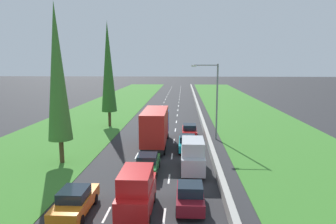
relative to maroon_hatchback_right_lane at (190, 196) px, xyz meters
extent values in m
plane|color=#28282B|center=(-3.30, 43.94, -0.84)|extent=(300.00, 300.00, 0.00)
cube|color=#387528|center=(-15.95, 43.94, -0.82)|extent=(14.00, 140.00, 0.04)
cube|color=#387528|center=(11.05, 43.94, -0.82)|extent=(14.00, 140.00, 0.04)
cube|color=#9E9B93|center=(2.40, 43.94, -0.41)|extent=(0.44, 120.00, 0.85)
cube|color=white|center=(-5.05, -1.06, -0.83)|extent=(0.14, 2.00, 0.01)
cube|color=white|center=(-5.05, 4.94, -0.83)|extent=(0.14, 2.00, 0.01)
cube|color=white|center=(-5.05, 10.94, -0.83)|extent=(0.14, 2.00, 0.01)
cube|color=white|center=(-5.05, 16.94, -0.83)|extent=(0.14, 2.00, 0.01)
cube|color=white|center=(-5.05, 22.94, -0.83)|extent=(0.14, 2.00, 0.01)
cube|color=white|center=(-5.05, 28.94, -0.83)|extent=(0.14, 2.00, 0.01)
cube|color=white|center=(-5.05, 34.94, -0.83)|extent=(0.14, 2.00, 0.01)
cube|color=white|center=(-5.05, 40.94, -0.83)|extent=(0.14, 2.00, 0.01)
cube|color=white|center=(-5.05, 46.94, -0.83)|extent=(0.14, 2.00, 0.01)
cube|color=white|center=(-5.05, 52.94, -0.83)|extent=(0.14, 2.00, 0.01)
cube|color=white|center=(-5.05, 58.94, -0.83)|extent=(0.14, 2.00, 0.01)
cube|color=white|center=(-5.05, 64.94, -0.83)|extent=(0.14, 2.00, 0.01)
cube|color=white|center=(-5.05, 70.94, -0.83)|extent=(0.14, 2.00, 0.01)
cube|color=white|center=(-5.05, 76.94, -0.83)|extent=(0.14, 2.00, 0.01)
cube|color=white|center=(-5.05, 82.94, -0.83)|extent=(0.14, 2.00, 0.01)
cube|color=white|center=(-5.05, 88.94, -0.83)|extent=(0.14, 2.00, 0.01)
cube|color=white|center=(-5.05, 94.94, -0.83)|extent=(0.14, 2.00, 0.01)
cube|color=white|center=(-5.05, 100.94, -0.83)|extent=(0.14, 2.00, 0.01)
cube|color=white|center=(-1.55, -1.06, -0.83)|extent=(0.14, 2.00, 0.01)
cube|color=white|center=(-1.55, 4.94, -0.83)|extent=(0.14, 2.00, 0.01)
cube|color=white|center=(-1.55, 10.94, -0.83)|extent=(0.14, 2.00, 0.01)
cube|color=white|center=(-1.55, 16.94, -0.83)|extent=(0.14, 2.00, 0.01)
cube|color=white|center=(-1.55, 22.94, -0.83)|extent=(0.14, 2.00, 0.01)
cube|color=white|center=(-1.55, 28.94, -0.83)|extent=(0.14, 2.00, 0.01)
cube|color=white|center=(-1.55, 34.94, -0.83)|extent=(0.14, 2.00, 0.01)
cube|color=white|center=(-1.55, 40.94, -0.83)|extent=(0.14, 2.00, 0.01)
cube|color=white|center=(-1.55, 46.94, -0.83)|extent=(0.14, 2.00, 0.01)
cube|color=white|center=(-1.55, 52.94, -0.83)|extent=(0.14, 2.00, 0.01)
cube|color=white|center=(-1.55, 58.94, -0.83)|extent=(0.14, 2.00, 0.01)
cube|color=white|center=(-1.55, 64.94, -0.83)|extent=(0.14, 2.00, 0.01)
cube|color=white|center=(-1.55, 70.94, -0.83)|extent=(0.14, 2.00, 0.01)
cube|color=white|center=(-1.55, 76.94, -0.83)|extent=(0.14, 2.00, 0.01)
cube|color=white|center=(-1.55, 82.94, -0.83)|extent=(0.14, 2.00, 0.01)
cube|color=white|center=(-1.55, 88.94, -0.83)|extent=(0.14, 2.00, 0.01)
cube|color=white|center=(-1.55, 94.94, -0.83)|extent=(0.14, 2.00, 0.01)
cube|color=white|center=(-1.55, 100.94, -0.83)|extent=(0.14, 2.00, 0.01)
cube|color=maroon|center=(0.00, 0.07, -0.14)|extent=(1.68, 3.90, 0.76)
cube|color=#19232D|center=(0.00, -0.23, 0.56)|extent=(1.52, 1.60, 0.64)
cylinder|color=black|center=(-0.76, 1.28, -0.52)|extent=(0.22, 0.64, 0.64)
cylinder|color=black|center=(0.76, 1.28, -0.52)|extent=(0.22, 0.64, 0.64)
cylinder|color=black|center=(-0.76, -1.14, -0.52)|extent=(0.22, 0.64, 0.64)
cylinder|color=black|center=(0.76, -1.14, -0.52)|extent=(0.22, 0.64, 0.64)
cube|color=silver|center=(0.35, 6.80, 0.18)|extent=(1.90, 4.90, 1.40)
cube|color=silver|center=(0.35, 6.50, 1.43)|extent=(1.80, 3.10, 1.10)
cylinder|color=black|center=(-0.52, 8.32, -0.52)|extent=(0.22, 0.64, 0.64)
cylinder|color=black|center=(1.22, 8.32, -0.52)|extent=(0.22, 0.64, 0.64)
cylinder|color=black|center=(-0.52, 5.28, -0.52)|extent=(0.22, 0.64, 0.64)
cylinder|color=black|center=(1.22, 5.28, -0.52)|extent=(0.22, 0.64, 0.64)
cube|color=teal|center=(-0.03, 13.11, -0.16)|extent=(1.76, 4.50, 0.72)
cube|color=#19232D|center=(-0.03, 12.96, 0.50)|extent=(1.56, 1.90, 0.60)
cylinder|color=black|center=(-0.83, 14.50, -0.52)|extent=(0.22, 0.64, 0.64)
cylinder|color=black|center=(0.77, 14.50, -0.52)|extent=(0.22, 0.64, 0.64)
cylinder|color=black|center=(-0.83, 11.71, -0.52)|extent=(0.22, 0.64, 0.64)
cylinder|color=black|center=(0.77, 11.71, -0.52)|extent=(0.22, 0.64, 0.64)
cube|color=red|center=(-3.24, -0.71, 0.18)|extent=(1.90, 4.90, 1.40)
cube|color=red|center=(-3.24, -1.01, 1.43)|extent=(1.80, 3.10, 1.10)
cylinder|color=black|center=(-4.11, 0.81, -0.52)|extent=(0.22, 0.64, 0.64)
cylinder|color=black|center=(-2.37, 0.81, -0.52)|extent=(0.22, 0.64, 0.64)
cylinder|color=black|center=(-4.11, -2.23, -0.52)|extent=(0.22, 0.64, 0.64)
cylinder|color=black|center=(-2.37, -2.23, -0.52)|extent=(0.22, 0.64, 0.64)
cube|color=#237A33|center=(-3.40, 6.19, -0.16)|extent=(1.76, 4.50, 0.72)
cube|color=#19232D|center=(-3.40, 6.04, 0.50)|extent=(1.56, 1.90, 0.60)
cylinder|color=black|center=(-4.20, 7.58, -0.52)|extent=(0.22, 0.64, 0.64)
cylinder|color=black|center=(-2.60, 7.58, -0.52)|extent=(0.22, 0.64, 0.64)
cylinder|color=black|center=(-4.20, 4.79, -0.52)|extent=(0.22, 0.64, 0.64)
cylinder|color=black|center=(-2.60, 4.79, -0.52)|extent=(0.22, 0.64, 0.64)
cube|color=black|center=(-3.47, 14.72, -0.24)|extent=(2.20, 9.40, 0.56)
cube|color=#1E47B7|center=(-3.47, 18.32, 1.29)|extent=(2.40, 2.20, 2.50)
cube|color=#B21E19|center=(-3.47, 13.62, 1.69)|extent=(2.44, 7.20, 3.30)
cylinder|color=black|center=(-4.59, 18.02, -0.52)|extent=(0.22, 0.64, 0.64)
cylinder|color=black|center=(-2.35, 18.02, -0.52)|extent=(0.22, 0.64, 0.64)
cylinder|color=black|center=(-4.59, 12.54, -0.52)|extent=(0.22, 0.64, 0.64)
cylinder|color=black|center=(-2.35, 12.54, -0.52)|extent=(0.22, 0.64, 0.64)
cylinder|color=black|center=(-4.59, 11.46, -0.52)|extent=(0.22, 0.64, 0.64)
cylinder|color=black|center=(-2.35, 11.46, -0.52)|extent=(0.22, 0.64, 0.64)
cube|color=orange|center=(-6.97, -1.01, -0.16)|extent=(1.76, 4.50, 0.72)
cube|color=#19232D|center=(-6.97, -1.16, 0.50)|extent=(1.56, 1.90, 0.60)
cylinder|color=black|center=(-7.77, 0.39, -0.52)|extent=(0.22, 0.64, 0.64)
cylinder|color=black|center=(-6.17, 0.39, -0.52)|extent=(0.22, 0.64, 0.64)
cylinder|color=black|center=(-7.77, -2.40, -0.52)|extent=(0.22, 0.64, 0.64)
cylinder|color=black|center=(-6.17, -2.40, -0.52)|extent=(0.22, 0.64, 0.64)
cube|color=red|center=(0.30, 19.00, -0.16)|extent=(1.76, 4.50, 0.72)
cube|color=#19232D|center=(0.30, 18.85, 0.50)|extent=(1.56, 1.90, 0.60)
cylinder|color=black|center=(-0.50, 20.40, -0.52)|extent=(0.22, 0.64, 0.64)
cylinder|color=black|center=(1.10, 20.40, -0.52)|extent=(0.22, 0.64, 0.64)
cylinder|color=black|center=(-0.50, 17.61, -0.52)|extent=(0.22, 0.64, 0.64)
cylinder|color=black|center=(1.10, 17.61, -0.52)|extent=(0.22, 0.64, 0.64)
cylinder|color=#4C3823|center=(-11.59, 8.44, 0.26)|extent=(0.41, 0.41, 2.20)
cone|color=#3D752D|center=(-11.59, 8.44, 7.46)|extent=(2.16, 2.16, 12.20)
cylinder|color=#4C3823|center=(-11.17, 25.12, 0.26)|extent=(0.41, 0.41, 2.20)
cone|color=#2D6623|center=(-11.17, 25.12, 7.73)|extent=(2.17, 2.17, 12.74)
cylinder|color=gray|center=(3.50, 18.07, 3.66)|extent=(0.20, 0.20, 9.00)
cylinder|color=gray|center=(2.10, 18.07, 8.01)|extent=(2.80, 0.12, 0.12)
cube|color=silver|center=(0.70, 18.07, 7.91)|extent=(0.60, 0.28, 0.20)
camera|label=1|loc=(-0.45, -18.19, 8.23)|focal=32.79mm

